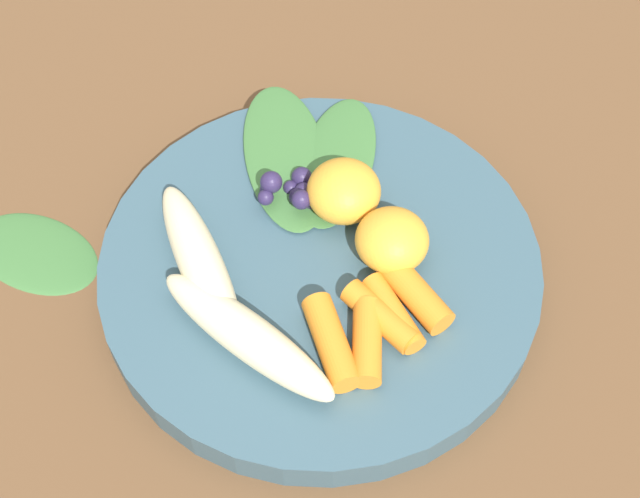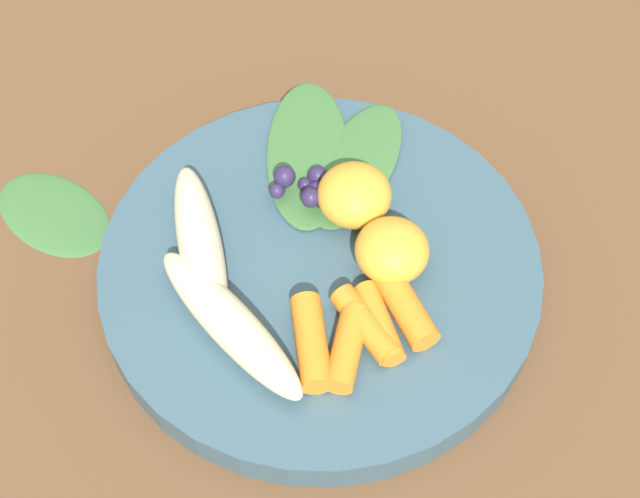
{
  "view_description": "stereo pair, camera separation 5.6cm",
  "coord_description": "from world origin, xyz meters",
  "px_view_note": "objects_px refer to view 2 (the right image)",
  "views": [
    {
      "loc": [
        0.05,
        -0.31,
        0.49
      ],
      "look_at": [
        0.0,
        0.0,
        0.04
      ],
      "focal_mm": 49.3,
      "sensor_mm": 36.0,
      "label": 1
    },
    {
      "loc": [
        0.1,
        -0.3,
        0.49
      ],
      "look_at": [
        0.0,
        0.0,
        0.04
      ],
      "focal_mm": 49.3,
      "sensor_mm": 36.0,
      "label": 2
    }
  ],
  "objects_px": {
    "bowl": "(320,269)",
    "kale_leaf_stray": "(53,212)",
    "orange_segment_near": "(354,195)",
    "banana_peeled_right": "(200,246)",
    "banana_peeled_left": "(230,323)"
  },
  "relations": [
    {
      "from": "orange_segment_near",
      "to": "kale_leaf_stray",
      "type": "height_order",
      "value": "orange_segment_near"
    },
    {
      "from": "banana_peeled_right",
      "to": "orange_segment_near",
      "type": "bearing_deg",
      "value": 97.62
    },
    {
      "from": "banana_peeled_right",
      "to": "kale_leaf_stray",
      "type": "distance_m",
      "value": 0.13
    },
    {
      "from": "banana_peeled_left",
      "to": "kale_leaf_stray",
      "type": "distance_m",
      "value": 0.18
    },
    {
      "from": "banana_peeled_left",
      "to": "kale_leaf_stray",
      "type": "bearing_deg",
      "value": -170.67
    },
    {
      "from": "bowl",
      "to": "banana_peeled_left",
      "type": "relative_size",
      "value": 2.19
    },
    {
      "from": "bowl",
      "to": "kale_leaf_stray",
      "type": "bearing_deg",
      "value": -177.88
    },
    {
      "from": "banana_peeled_right",
      "to": "bowl",
      "type": "bearing_deg",
      "value": 76.95
    },
    {
      "from": "orange_segment_near",
      "to": "kale_leaf_stray",
      "type": "relative_size",
      "value": 0.51
    },
    {
      "from": "banana_peeled_right",
      "to": "kale_leaf_stray",
      "type": "relative_size",
      "value": 1.36
    },
    {
      "from": "bowl",
      "to": "kale_leaf_stray",
      "type": "distance_m",
      "value": 0.2
    },
    {
      "from": "orange_segment_near",
      "to": "kale_leaf_stray",
      "type": "distance_m",
      "value": 0.21
    },
    {
      "from": "banana_peeled_left",
      "to": "kale_leaf_stray",
      "type": "height_order",
      "value": "banana_peeled_left"
    },
    {
      "from": "bowl",
      "to": "orange_segment_near",
      "type": "bearing_deg",
      "value": 77.29
    },
    {
      "from": "bowl",
      "to": "orange_segment_near",
      "type": "height_order",
      "value": "orange_segment_near"
    }
  ]
}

